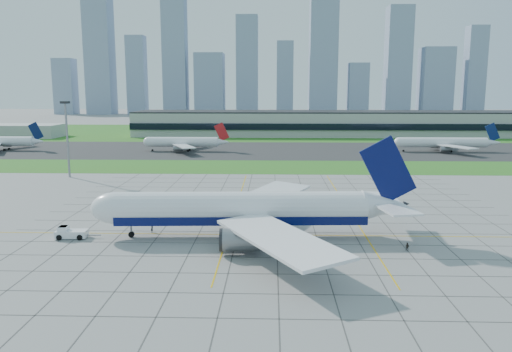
{
  "coord_description": "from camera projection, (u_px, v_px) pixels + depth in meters",
  "views": [
    {
      "loc": [
        -1.01,
        -100.25,
        29.06
      ],
      "look_at": [
        -5.2,
        28.25,
        7.0
      ],
      "focal_mm": 35.0,
      "sensor_mm": 36.0,
      "label": 1
    }
  ],
  "objects": [
    {
      "name": "ground",
      "position": [
        277.0,
        232.0,
        103.64
      ],
      "size": [
        1400.0,
        1400.0,
        0.0
      ],
      "primitive_type": "plane",
      "color": "gray",
      "rests_on": "ground"
    },
    {
      "name": "grass_median",
      "position": [
        275.0,
        167.0,
        192.29
      ],
      "size": [
        700.0,
        35.0,
        0.04
      ],
      "primitive_type": "cube",
      "color": "#377020",
      "rests_on": "ground"
    },
    {
      "name": "asphalt_taxiway",
      "position": [
        274.0,
        150.0,
        246.47
      ],
      "size": [
        700.0,
        75.0,
        0.04
      ],
      "primitive_type": "cube",
      "color": "#383838",
      "rests_on": "ground"
    },
    {
      "name": "grass_far",
      "position": [
        274.0,
        132.0,
        354.83
      ],
      "size": [
        700.0,
        145.0,
        0.04
      ],
      "primitive_type": "cube",
      "color": "#377020",
      "rests_on": "ground"
    },
    {
      "name": "apron_markings",
      "position": [
        278.0,
        219.0,
        114.55
      ],
      "size": [
        120.0,
        130.0,
        0.03
      ],
      "color": "#474744",
      "rests_on": "ground"
    },
    {
      "name": "terminal",
      "position": [
        335.0,
        123.0,
        327.46
      ],
      "size": [
        260.0,
        43.0,
        15.8
      ],
      "color": "#B7B7B2",
      "rests_on": "ground"
    },
    {
      "name": "service_block",
      "position": [
        21.0,
        131.0,
        314.97
      ],
      "size": [
        50.0,
        25.0,
        8.0
      ],
      "primitive_type": "cube",
      "color": "#B7B7B2",
      "rests_on": "ground"
    },
    {
      "name": "light_mast",
      "position": [
        67.0,
        129.0,
        167.18
      ],
      "size": [
        2.5,
        2.5,
        25.6
      ],
      "color": "gray",
      "rests_on": "ground"
    },
    {
      "name": "city_skyline",
      "position": [
        266.0,
        66.0,
        606.16
      ],
      "size": [
        523.0,
        32.4,
        160.0
      ],
      "color": "#8798B0",
      "rests_on": "ground"
    },
    {
      "name": "airliner",
      "position": [
        243.0,
        210.0,
        99.48
      ],
      "size": [
        64.97,
        65.73,
        20.44
      ],
      "rotation": [
        0.0,
        0.0,
        0.05
      ],
      "color": "white",
      "rests_on": "ground"
    },
    {
      "name": "pushback_tug",
      "position": [
        70.0,
        233.0,
        99.27
      ],
      "size": [
        8.92,
        3.37,
        2.47
      ],
      "rotation": [
        0.0,
        0.0,
        0.05
      ],
      "color": "white",
      "rests_on": "ground"
    },
    {
      "name": "crew_near",
      "position": [
        152.0,
        228.0,
        103.39
      ],
      "size": [
        0.55,
        0.73,
        1.82
      ],
      "primitive_type": "imported",
      "rotation": [
        0.0,
        0.0,
        1.39
      ],
      "color": "black",
      "rests_on": "ground"
    },
    {
      "name": "crew_far",
      "position": [
        407.0,
        247.0,
        91.45
      ],
      "size": [
        0.96,
        0.95,
        1.56
      ],
      "primitive_type": "imported",
      "rotation": [
        0.0,
        0.0,
        -0.73
      ],
      "color": "black",
      "rests_on": "ground"
    },
    {
      "name": "distant_jet_0",
      "position": [
        2.0,
        141.0,
        245.01
      ],
      "size": [
        37.76,
        42.66,
        14.08
      ],
      "color": "white",
      "rests_on": "ground"
    },
    {
      "name": "distant_jet_1",
      "position": [
        184.0,
        142.0,
        241.48
      ],
      "size": [
        39.53,
        42.66,
        14.08
      ],
      "color": "white",
      "rests_on": "ground"
    },
    {
      "name": "distant_jet_2",
      "position": [
        444.0,
        142.0,
        239.2
      ],
      "size": [
        47.72,
        42.66,
        14.08
      ],
      "color": "white",
      "rests_on": "ground"
    }
  ]
}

